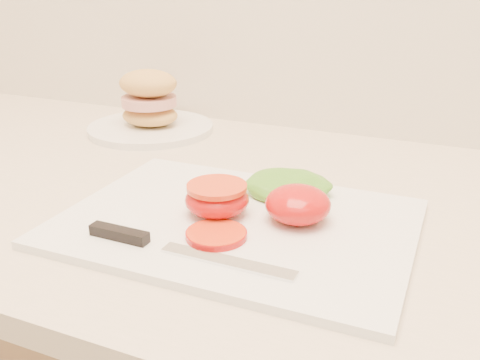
% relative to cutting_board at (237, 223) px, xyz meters
% --- Properties ---
extents(cutting_board, '(0.40, 0.29, 0.01)m').
position_rel_cutting_board_xyz_m(cutting_board, '(0.00, 0.00, 0.00)').
color(cutting_board, white).
rests_on(cutting_board, counter).
extents(tomato_half_dome, '(0.08, 0.08, 0.04)m').
position_rel_cutting_board_xyz_m(tomato_half_dome, '(0.07, 0.02, 0.03)').
color(tomato_half_dome, red).
rests_on(tomato_half_dome, cutting_board).
extents(tomato_half_cut, '(0.08, 0.08, 0.04)m').
position_rel_cutting_board_xyz_m(tomato_half_cut, '(-0.03, 0.00, 0.03)').
color(tomato_half_cut, red).
rests_on(tomato_half_cut, cutting_board).
extents(tomato_slice_0, '(0.06, 0.06, 0.01)m').
position_rel_cutting_board_xyz_m(tomato_slice_0, '(-0.00, -0.05, 0.01)').
color(tomato_slice_0, '#E6501D').
rests_on(tomato_slice_0, cutting_board).
extents(lettuce_leaf_0, '(0.12, 0.10, 0.02)m').
position_rel_cutting_board_xyz_m(lettuce_leaf_0, '(0.03, 0.09, 0.02)').
color(lettuce_leaf_0, '#549828').
rests_on(lettuce_leaf_0, cutting_board).
extents(knife, '(0.23, 0.02, 0.01)m').
position_rel_cutting_board_xyz_m(knife, '(-0.05, -0.09, 0.01)').
color(knife, silver).
rests_on(knife, cutting_board).
extents(sandwich_plate, '(0.23, 0.23, 0.11)m').
position_rel_cutting_board_xyz_m(sandwich_plate, '(-0.30, 0.29, 0.03)').
color(sandwich_plate, white).
rests_on(sandwich_plate, counter).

